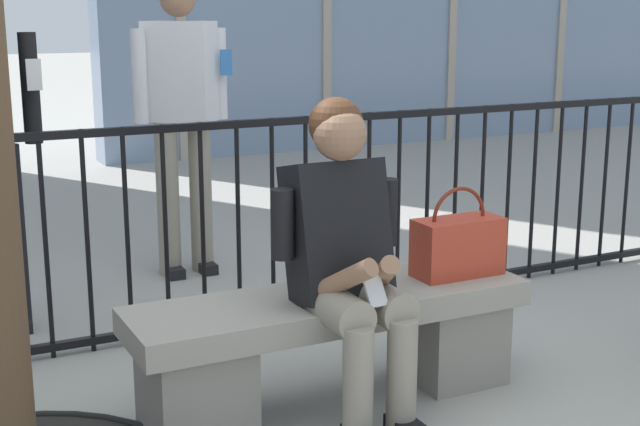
% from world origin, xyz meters
% --- Properties ---
extents(ground_plane, '(60.00, 60.00, 0.00)m').
position_xyz_m(ground_plane, '(0.00, 0.00, 0.00)').
color(ground_plane, '#9E9B93').
extents(stone_bench, '(1.60, 0.44, 0.45)m').
position_xyz_m(stone_bench, '(0.00, 0.00, 0.27)').
color(stone_bench, gray).
rests_on(stone_bench, ground).
extents(seated_person_with_phone, '(0.52, 0.66, 1.21)m').
position_xyz_m(seated_person_with_phone, '(-0.00, -0.13, 0.65)').
color(seated_person_with_phone, gray).
rests_on(seated_person_with_phone, ground).
extents(handbag_on_bench, '(0.37, 0.17, 0.37)m').
position_xyz_m(handbag_on_bench, '(0.58, -0.01, 0.58)').
color(handbag_on_bench, '#B23823').
rests_on(handbag_on_bench, stone_bench).
extents(bystander_at_railing, '(0.55, 0.41, 1.71)m').
position_xyz_m(bystander_at_railing, '(0.06, 1.98, 1.00)').
color(bystander_at_railing, gray).
rests_on(bystander_at_railing, ground).
extents(plaza_railing, '(8.30, 0.04, 1.02)m').
position_xyz_m(plaza_railing, '(0.00, 0.97, 0.52)').
color(plaza_railing, black).
rests_on(plaza_railing, ground).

